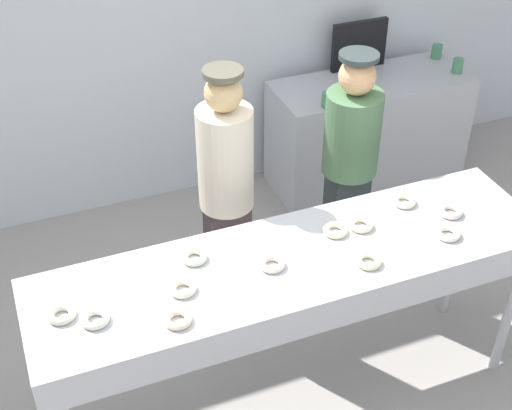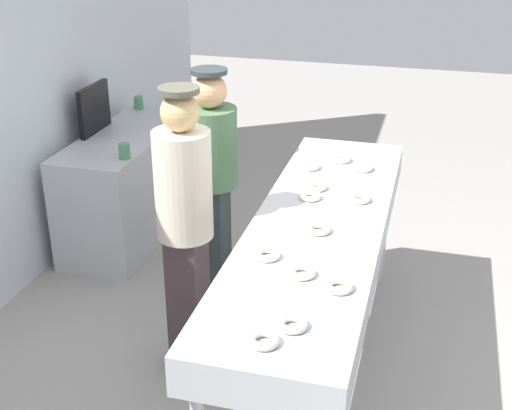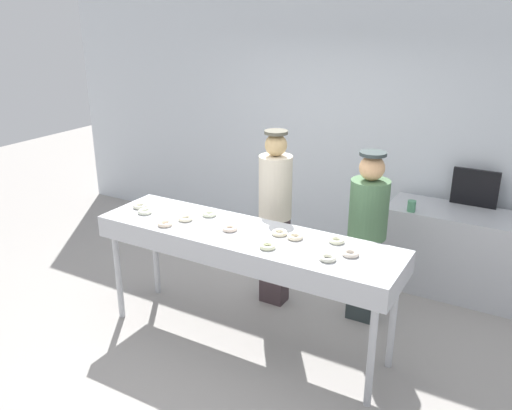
% 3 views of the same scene
% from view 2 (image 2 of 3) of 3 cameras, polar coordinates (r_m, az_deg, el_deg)
% --- Properties ---
extents(ground_plane, '(16.00, 16.00, 0.00)m').
position_cam_2_polar(ground_plane, '(4.19, 4.66, -13.98)').
color(ground_plane, '#9E9993').
extents(fryer_conveyor, '(2.60, 0.68, 1.02)m').
position_cam_2_polar(fryer_conveyor, '(3.69, 5.15, -2.64)').
color(fryer_conveyor, '#B7BABF').
rests_on(fryer_conveyor, ground).
extents(sugar_donut_0, '(0.14, 0.14, 0.03)m').
position_cam_2_polar(sugar_donut_0, '(2.78, 3.00, -9.82)').
color(sugar_donut_0, white).
rests_on(sugar_donut_0, fryer_conveyor).
extents(sugar_donut_1, '(0.16, 0.16, 0.03)m').
position_cam_2_polar(sugar_donut_1, '(3.89, 4.49, 0.76)').
color(sugar_donut_1, '#FCEEC6').
rests_on(sugar_donut_1, fryer_conveyor).
extents(sugar_donut_2, '(0.18, 0.18, 0.03)m').
position_cam_2_polar(sugar_donut_2, '(3.52, 5.20, -1.99)').
color(sugar_donut_2, '#FEE3CA').
rests_on(sugar_donut_2, fryer_conveyor).
extents(sugar_donut_3, '(0.16, 0.16, 0.03)m').
position_cam_2_polar(sugar_donut_3, '(3.04, 6.88, -6.69)').
color(sugar_donut_3, '#FDE5C6').
rests_on(sugar_donut_3, fryer_conveyor).
extents(sugar_donut_4, '(0.16, 0.16, 0.03)m').
position_cam_2_polar(sugar_donut_4, '(4.46, 7.08, 3.82)').
color(sugar_donut_4, '#F4E2CE').
rests_on(sugar_donut_4, fryer_conveyor).
extents(sugar_donut_5, '(0.18, 0.18, 0.03)m').
position_cam_2_polar(sugar_donut_5, '(3.13, 3.82, -5.56)').
color(sugar_donut_5, '#F8EECD').
rests_on(sugar_donut_5, fryer_conveyor).
extents(sugar_donut_6, '(0.16, 0.16, 0.03)m').
position_cam_2_polar(sugar_donut_6, '(4.33, 8.85, 3.09)').
color(sugar_donut_6, white).
rests_on(sugar_donut_6, fryer_conveyor).
extents(sugar_donut_7, '(0.18, 0.18, 0.03)m').
position_cam_2_polar(sugar_donut_7, '(2.69, 0.61, -11.11)').
color(sugar_donut_7, '#EBE9CC').
rests_on(sugar_donut_7, fryer_conveyor).
extents(sugar_donut_8, '(0.15, 0.15, 0.03)m').
position_cam_2_polar(sugar_donut_8, '(4.02, 4.99, 1.54)').
color(sugar_donut_8, '#FEEBC6').
rests_on(sugar_donut_8, fryer_conveyor).
extents(sugar_donut_9, '(0.15, 0.15, 0.03)m').
position_cam_2_polar(sugar_donut_9, '(3.27, 0.92, -4.12)').
color(sugar_donut_9, '#EAF0CD').
rests_on(sugar_donut_9, fryer_conveyor).
extents(sugar_donut_10, '(0.16, 0.16, 0.03)m').
position_cam_2_polar(sugar_donut_10, '(4.32, 4.49, 3.25)').
color(sugar_donut_10, '#F2F2CA').
rests_on(sugar_donut_10, fryer_conveyor).
extents(sugar_donut_11, '(0.14, 0.14, 0.03)m').
position_cam_2_polar(sugar_donut_11, '(3.89, 8.55, 0.55)').
color(sugar_donut_11, '#EEF1C1').
rests_on(sugar_donut_11, fryer_conveyor).
extents(worker_baker, '(0.31, 0.31, 1.72)m').
position_cam_2_polar(worker_baker, '(3.76, -5.89, -1.62)').
color(worker_baker, '#3E3033').
rests_on(worker_baker, ground).
extents(worker_assistant, '(0.34, 0.34, 1.60)m').
position_cam_2_polar(worker_assistant, '(4.55, -3.68, 2.71)').
color(worker_assistant, '#2A3334').
rests_on(worker_assistant, ground).
extents(prep_counter, '(1.51, 0.59, 0.87)m').
position_cam_2_polar(prep_counter, '(5.67, -10.46, 1.65)').
color(prep_counter, '#B7BABF').
rests_on(prep_counter, ground).
extents(paper_cup_0, '(0.08, 0.08, 0.11)m').
position_cam_2_polar(paper_cup_0, '(4.99, -10.85, 4.40)').
color(paper_cup_0, '#4C8C66').
rests_on(paper_cup_0, prep_counter).
extents(paper_cup_1, '(0.08, 0.08, 0.11)m').
position_cam_2_polar(paper_cup_1, '(6.04, -7.23, 8.22)').
color(paper_cup_1, '#4C8C66').
rests_on(paper_cup_1, prep_counter).
extents(paper_cup_2, '(0.08, 0.08, 0.11)m').
position_cam_2_polar(paper_cup_2, '(6.15, -9.69, 8.35)').
color(paper_cup_2, '#4C8C66').
rests_on(paper_cup_2, prep_counter).
extents(menu_display, '(0.45, 0.04, 0.38)m').
position_cam_2_polar(menu_display, '(5.58, -13.26, 7.77)').
color(menu_display, black).
rests_on(menu_display, prep_counter).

